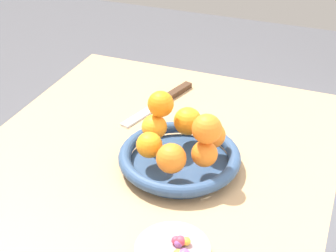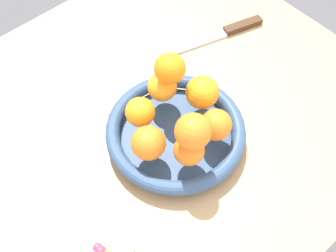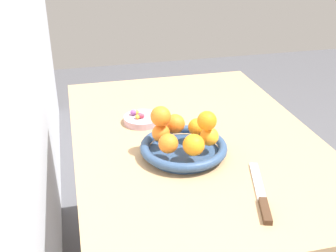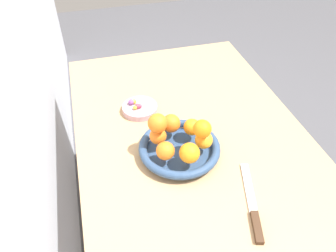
% 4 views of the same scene
% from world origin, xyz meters
% --- Properties ---
extents(ground_plane, '(6.00, 6.00, 0.00)m').
position_xyz_m(ground_plane, '(0.00, 0.00, 0.00)').
color(ground_plane, '#4C4C51').
extents(dining_table, '(1.10, 0.76, 0.74)m').
position_xyz_m(dining_table, '(0.00, 0.00, 0.65)').
color(dining_table, tan).
rests_on(dining_table, ground_plane).
extents(fruit_bowl, '(0.25, 0.25, 0.04)m').
position_xyz_m(fruit_bowl, '(-0.11, 0.07, 0.76)').
color(fruit_bowl, navy).
rests_on(fruit_bowl, dining_table).
extents(candy_dish, '(0.13, 0.13, 0.02)m').
position_xyz_m(candy_dish, '(0.13, 0.14, 0.75)').
color(candy_dish, '#B28C99').
rests_on(candy_dish, dining_table).
extents(orange_0, '(0.05, 0.05, 0.05)m').
position_xyz_m(orange_0, '(-0.07, 0.02, 0.81)').
color(orange_0, orange).
rests_on(orange_0, fruit_bowl).
extents(orange_1, '(0.06, 0.06, 0.06)m').
position_xyz_m(orange_1, '(-0.04, 0.07, 0.81)').
color(orange_1, orange).
rests_on(orange_1, fruit_bowl).
extents(orange_2, '(0.05, 0.05, 0.05)m').
position_xyz_m(orange_2, '(-0.08, 0.13, 0.81)').
color(orange_2, orange).
rests_on(orange_2, fruit_bowl).
extents(orange_3, '(0.06, 0.06, 0.06)m').
position_xyz_m(orange_3, '(-0.15, 0.12, 0.81)').
color(orange_3, orange).
rests_on(orange_3, fruit_bowl).
extents(orange_4, '(0.06, 0.06, 0.06)m').
position_xyz_m(orange_4, '(-0.18, 0.06, 0.81)').
color(orange_4, orange).
rests_on(orange_4, fruit_bowl).
extents(orange_5, '(0.05, 0.05, 0.05)m').
position_xyz_m(orange_5, '(-0.13, 0.00, 0.81)').
color(orange_5, orange).
rests_on(orange_5, fruit_bowl).
extents(orange_6, '(0.06, 0.06, 0.06)m').
position_xyz_m(orange_6, '(-0.08, 0.13, 0.86)').
color(orange_6, orange).
rests_on(orange_6, orange_2).
extents(orange_7, '(0.05, 0.05, 0.05)m').
position_xyz_m(orange_7, '(-0.14, 0.01, 0.86)').
color(orange_7, orange).
rests_on(orange_7, orange_5).
extents(candy_ball_0, '(0.02, 0.02, 0.02)m').
position_xyz_m(candy_ball_0, '(0.15, 0.16, 0.77)').
color(candy_ball_0, gold).
rests_on(candy_ball_0, candy_dish).
extents(candy_ball_1, '(0.02, 0.02, 0.02)m').
position_xyz_m(candy_ball_1, '(0.12, 0.15, 0.77)').
color(candy_ball_1, '#C6384C').
rests_on(candy_ball_1, candy_dish).
extents(candy_ball_2, '(0.01, 0.01, 0.01)m').
position_xyz_m(candy_ball_2, '(0.13, 0.15, 0.77)').
color(candy_ball_2, '#8C4C99').
rests_on(candy_ball_2, candy_dish).
extents(candy_ball_3, '(0.02, 0.02, 0.02)m').
position_xyz_m(candy_ball_3, '(0.15, 0.17, 0.77)').
color(candy_ball_3, '#8C4C99').
rests_on(candy_ball_3, candy_dish).
extents(candy_ball_4, '(0.02, 0.02, 0.02)m').
position_xyz_m(candy_ball_4, '(0.12, 0.16, 0.77)').
color(candy_ball_4, gold).
rests_on(candy_ball_4, candy_dish).
extents(candy_ball_5, '(0.01, 0.01, 0.01)m').
position_xyz_m(candy_ball_5, '(0.12, 0.15, 0.77)').
color(candy_ball_5, '#C6384C').
rests_on(candy_ball_5, candy_dish).
extents(knife, '(0.26, 0.09, 0.01)m').
position_xyz_m(knife, '(-0.35, -0.06, 0.75)').
color(knife, '#3F2819').
rests_on(knife, dining_table).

